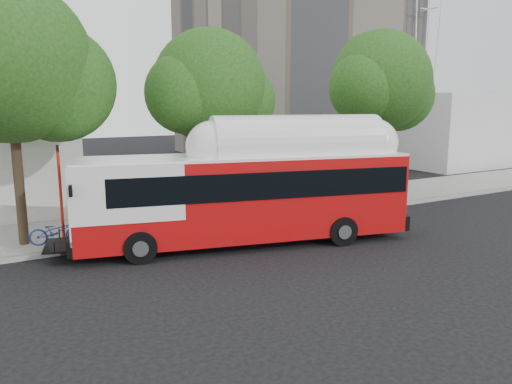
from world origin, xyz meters
TOP-DOWN VIEW (x-y plane):
  - ground at (0.00, 0.00)m, footprint 120.00×120.00m
  - sidewalk at (0.00, 6.50)m, footprint 60.00×5.00m
  - curb_strip at (0.00, 3.90)m, footprint 60.00×0.30m
  - red_curb_segment at (-3.00, 3.90)m, footprint 10.00×0.32m
  - street_tree_left at (-8.53, 5.56)m, footprint 6.67×5.80m
  - street_tree_mid at (-0.59, 6.06)m, footprint 5.75×5.00m
  - street_tree_right at (9.44, 5.86)m, footprint 6.21×5.40m
  - horizon_block at (30.00, 16.00)m, footprint 20.00×12.00m
  - transit_bus at (-1.44, 1.74)m, footprint 13.57×5.50m
  - signal_pole at (-7.71, 4.66)m, footprint 0.11×0.37m

SIDE VIEW (x-z plane):
  - ground at x=0.00m, z-range 0.00..0.00m
  - sidewalk at x=0.00m, z-range 0.00..0.15m
  - curb_strip at x=0.00m, z-range 0.00..0.15m
  - red_curb_segment at x=-3.00m, z-range 0.00..0.16m
  - transit_bus at x=-1.44m, z-range -0.13..3.83m
  - signal_pole at x=-7.71m, z-range 0.05..3.94m
  - horizon_block at x=30.00m, z-range 0.00..6.00m
  - street_tree_mid at x=-0.59m, z-range 1.60..10.22m
  - street_tree_right at x=9.44m, z-range 1.67..10.85m
  - street_tree_left at x=-8.53m, z-range 1.73..11.47m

